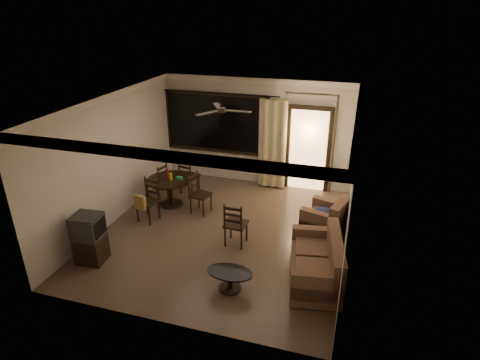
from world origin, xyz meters
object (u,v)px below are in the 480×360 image
(coffee_table, at_px, (230,277))
(tv_cabinet, at_px, (90,238))
(dining_chair_south, at_px, (148,208))
(dining_chair_east, at_px, (200,201))
(dining_chair_north, at_px, (189,182))
(dining_chair_west, at_px, (158,189))
(side_chair, at_px, (236,232))
(dining_table, at_px, (170,184))
(sofa, at_px, (319,265))
(armchair, at_px, (327,220))

(coffee_table, bearing_deg, tv_cabinet, 179.21)
(dining_chair_south, distance_m, tv_cabinet, 1.71)
(dining_chair_east, xyz_separation_m, dining_chair_north, (-0.67, 0.93, 0.00))
(dining_chair_west, relative_size, side_chair, 0.99)
(dining_chair_east, height_order, side_chair, side_chair)
(dining_chair_west, height_order, tv_cabinet, tv_cabinet)
(dining_chair_south, bearing_deg, dining_chair_north, 90.00)
(dining_table, xyz_separation_m, dining_chair_west, (-0.42, 0.16, -0.25))
(dining_table, relative_size, dining_chair_north, 1.14)
(dining_chair_north, bearing_deg, sofa, 153.97)
(dining_chair_west, xyz_separation_m, tv_cabinet, (-0.01, -2.68, 0.20))
(armchair, bearing_deg, tv_cabinet, -134.93)
(dining_chair_south, relative_size, armchair, 0.94)
(dining_chair_west, relative_size, dining_chair_south, 1.00)
(dining_chair_east, relative_size, sofa, 0.57)
(sofa, distance_m, side_chair, 1.86)
(tv_cabinet, height_order, sofa, tv_cabinet)
(dining_table, height_order, tv_cabinet, tv_cabinet)
(dining_chair_south, relative_size, side_chair, 0.99)
(dining_table, xyz_separation_m, dining_chair_east, (0.82, -0.16, -0.25))
(dining_chair_east, bearing_deg, armchair, -82.08)
(armchair, bearing_deg, coffee_table, -104.89)
(dining_chair_south, distance_m, armchair, 3.91)
(tv_cabinet, bearing_deg, sofa, 3.70)
(coffee_table, bearing_deg, armchair, 58.22)
(dining_table, height_order, dining_chair_south, dining_chair_south)
(dining_chair_east, xyz_separation_m, side_chair, (1.18, -1.04, 0.00))
(dining_chair_east, xyz_separation_m, dining_chair_south, (-0.98, -0.69, 0.02))
(dining_chair_south, height_order, side_chair, side_chair)
(armchair, bearing_deg, dining_chair_south, -155.16)
(armchair, xyz_separation_m, side_chair, (-1.71, -0.90, -0.05))
(dining_chair_east, xyz_separation_m, tv_cabinet, (-1.25, -2.36, 0.20))
(dining_chair_south, distance_m, sofa, 4.03)
(dining_chair_north, height_order, armchair, dining_chair_north)
(dining_chair_west, height_order, dining_chair_south, same)
(dining_table, xyz_separation_m, sofa, (3.72, -1.91, -0.20))
(dining_chair_north, distance_m, armchair, 3.73)
(dining_chair_east, height_order, dining_chair_south, same)
(sofa, relative_size, side_chair, 1.75)
(dining_chair_south, relative_size, dining_chair_north, 1.00)
(dining_chair_east, relative_size, coffee_table, 1.19)
(dining_chair_west, bearing_deg, coffee_table, 56.00)
(dining_table, xyz_separation_m, tv_cabinet, (-0.43, -2.52, -0.05))
(tv_cabinet, relative_size, sofa, 0.58)
(dining_chair_east, relative_size, dining_chair_north, 1.00)
(dining_chair_south, bearing_deg, armchair, 18.73)
(dining_chair_north, height_order, coffee_table, dining_chair_north)
(tv_cabinet, bearing_deg, coffee_table, -5.52)
(tv_cabinet, bearing_deg, side_chair, 23.77)
(dining_chair_west, bearing_deg, armchair, 94.47)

